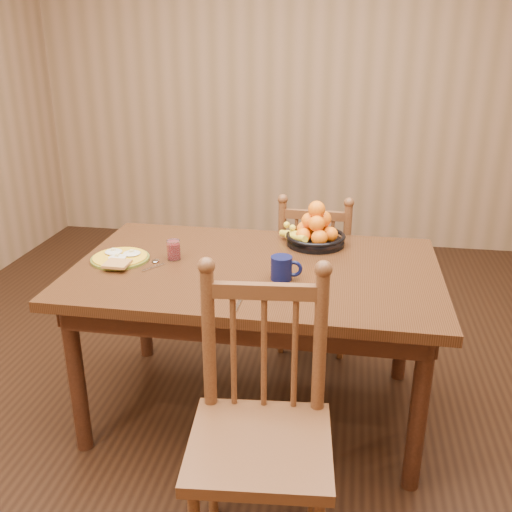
% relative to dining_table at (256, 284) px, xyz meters
% --- Properties ---
extents(room, '(4.52, 5.02, 2.72)m').
position_rel_dining_table_xyz_m(room, '(0.00, 0.00, 0.68)').
color(room, black).
rests_on(room, ground).
extents(dining_table, '(1.60, 1.00, 0.75)m').
position_rel_dining_table_xyz_m(dining_table, '(0.00, 0.00, 0.00)').
color(dining_table, black).
rests_on(dining_table, ground).
extents(chair_far, '(0.42, 0.41, 0.91)m').
position_rel_dining_table_xyz_m(chair_far, '(0.22, 0.67, -0.22)').
color(chair_far, '#442514').
rests_on(chair_far, ground).
extents(chair_near, '(0.50, 0.48, 1.01)m').
position_rel_dining_table_xyz_m(chair_near, '(0.15, -0.78, -0.17)').
color(chair_near, '#442514').
rests_on(chair_near, ground).
extents(breakfast_plate, '(0.26, 0.29, 0.04)m').
position_rel_dining_table_xyz_m(breakfast_plate, '(-0.62, -0.03, 0.10)').
color(breakfast_plate, '#59601E').
rests_on(breakfast_plate, dining_table).
extents(fork, '(0.03, 0.18, 0.00)m').
position_rel_dining_table_xyz_m(fork, '(0.00, -0.35, 0.09)').
color(fork, silver).
rests_on(fork, dining_table).
extents(spoon, '(0.08, 0.15, 0.01)m').
position_rel_dining_table_xyz_m(spoon, '(-0.45, -0.05, 0.09)').
color(spoon, silver).
rests_on(spoon, dining_table).
extents(coffee_mug, '(0.13, 0.09, 0.10)m').
position_rel_dining_table_xyz_m(coffee_mug, '(0.13, -0.12, 0.14)').
color(coffee_mug, '#090E33').
rests_on(coffee_mug, dining_table).
extents(juice_glass, '(0.06, 0.06, 0.09)m').
position_rel_dining_table_xyz_m(juice_glass, '(-0.38, 0.03, 0.13)').
color(juice_glass, silver).
rests_on(juice_glass, dining_table).
extents(fruit_bowl, '(0.32, 0.29, 0.22)m').
position_rel_dining_table_xyz_m(fruit_bowl, '(0.23, 0.33, 0.15)').
color(fruit_bowl, black).
rests_on(fruit_bowl, dining_table).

